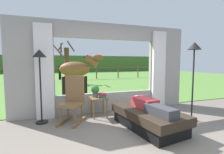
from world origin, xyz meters
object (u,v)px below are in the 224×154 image
(recliner_sofa, at_px, (148,118))
(book_stack, at_px, (103,95))
(rocking_chair, at_px, (73,99))
(side_table, at_px, (99,101))
(pasture_tree, at_px, (66,63))
(reclining_person, at_px, (149,105))
(horse, at_px, (77,69))
(floor_lamp_right, at_px, (194,58))
(floor_lamp_left, at_px, (40,64))
(potted_plant, at_px, (95,90))

(recliner_sofa, distance_m, book_stack, 1.33)
(rocking_chair, distance_m, side_table, 0.70)
(pasture_tree, bearing_deg, side_table, -87.70)
(reclining_person, bearing_deg, horse, 97.46)
(side_table, distance_m, floor_lamp_right, 2.60)
(rocking_chair, bearing_deg, book_stack, 37.39)
(horse, bearing_deg, book_stack, 27.36)
(recliner_sofa, relative_size, book_stack, 9.22)
(rocking_chair, xyz_separation_m, book_stack, (0.77, 0.08, 0.04))
(reclining_person, distance_m, rocking_chair, 1.81)
(pasture_tree, bearing_deg, rocking_chair, -92.86)
(rocking_chair, distance_m, floor_lamp_left, 1.13)
(rocking_chair, height_order, pasture_tree, pasture_tree)
(book_stack, relative_size, horse, 0.11)
(floor_lamp_right, bearing_deg, pasture_tree, 105.75)
(horse, bearing_deg, floor_lamp_right, 53.20)
(reclining_person, distance_m, floor_lamp_right, 1.65)
(recliner_sofa, relative_size, pasture_tree, 0.64)
(floor_lamp_left, bearing_deg, recliner_sofa, -26.53)
(recliner_sofa, relative_size, floor_lamp_left, 1.04)
(recliner_sofa, height_order, pasture_tree, pasture_tree)
(recliner_sofa, distance_m, pasture_tree, 8.71)
(side_table, bearing_deg, floor_lamp_left, 179.87)
(potted_plant, height_order, floor_lamp_right, floor_lamp_right)
(book_stack, bearing_deg, floor_lamp_left, 177.74)
(potted_plant, height_order, book_stack, potted_plant)
(reclining_person, xyz_separation_m, horse, (-1.05, 3.72, 0.63))
(reclining_person, bearing_deg, book_stack, 115.27)
(floor_lamp_right, bearing_deg, recliner_sofa, -177.51)
(reclining_person, relative_size, book_stack, 7.31)
(floor_lamp_left, distance_m, pasture_tree, 7.53)
(book_stack, xyz_separation_m, horse, (-0.32, 2.62, 0.57))
(pasture_tree, bearing_deg, reclining_person, -82.59)
(side_table, distance_m, floor_lamp_left, 1.71)
(pasture_tree, bearing_deg, floor_lamp_right, -74.25)
(floor_lamp_left, bearing_deg, rocking_chair, -10.80)
(rocking_chair, relative_size, potted_plant, 3.50)
(potted_plant, bearing_deg, rocking_chair, -161.97)
(potted_plant, xyz_separation_m, book_stack, (0.17, -0.12, -0.12))
(pasture_tree, bearing_deg, floor_lamp_left, -98.42)
(floor_lamp_right, bearing_deg, rocking_chair, 161.75)
(reclining_person, xyz_separation_m, floor_lamp_left, (-2.22, 1.16, 0.88))
(side_table, relative_size, floor_lamp_left, 0.30)
(rocking_chair, xyz_separation_m, side_table, (0.68, 0.13, -0.12))
(recliner_sofa, height_order, side_table, side_table)
(rocking_chair, relative_size, book_stack, 5.70)
(floor_lamp_right, bearing_deg, floor_lamp_left, 163.25)
(floor_lamp_right, relative_size, horse, 1.07)
(side_table, distance_m, horse, 2.67)
(recliner_sofa, xyz_separation_m, potted_plant, (-0.90, 1.17, 0.48))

